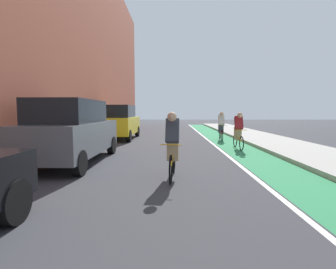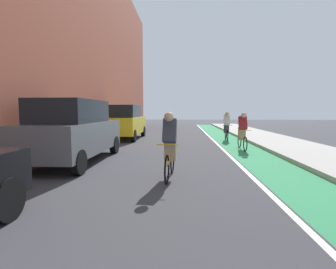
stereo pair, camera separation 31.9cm
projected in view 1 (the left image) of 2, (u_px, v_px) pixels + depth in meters
ground_plane at (167, 148)px, 11.16m from camera, size 77.81×77.81×0.00m
bike_lane_paint at (229, 143)px, 13.10m from camera, size 1.60×35.37×0.00m
lane_divider_stripe at (211, 143)px, 13.11m from camera, size 0.12×35.37×0.00m
sidewalk_right at (273, 142)px, 13.06m from camera, size 2.91×35.37×0.14m
building_facade_left at (53, 25)px, 12.69m from camera, size 3.00×35.37×11.93m
parked_suv_gray at (72, 131)px, 7.92m from camera, size 1.84×4.50×1.98m
parked_suv_yellow_cab at (118, 122)px, 14.79m from camera, size 1.98×4.22×1.98m
cyclist_mid at (173, 144)px, 6.12m from camera, size 0.48×1.72×1.61m
cyclist_trailing at (238, 130)px, 10.93m from camera, size 0.48×1.66×1.59m
cyclist_far at (221, 125)px, 14.28m from camera, size 0.48×1.68×1.60m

